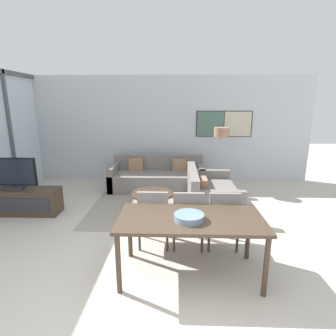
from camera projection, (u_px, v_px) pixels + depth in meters
The scene contains 14 objects.
ground_plane at pixel (136, 328), 2.49m from camera, with size 24.00×24.00×0.00m, color beige.
wall_back at pixel (164, 129), 7.06m from camera, with size 7.87×0.09×2.80m.
area_rug at pixel (153, 209), 5.30m from camera, with size 2.51×2.00×0.01m.
tv_console at pixel (16, 201), 5.04m from camera, with size 1.66×0.44×0.50m.
television at pixel (12, 174), 4.91m from camera, with size 0.92×0.20×0.60m.
sofa_main at pixel (157, 178), 6.58m from camera, with size 2.29×0.96×0.78m.
sofa_side at pixel (208, 195), 5.35m from camera, with size 0.96×1.62×0.78m.
coffee_table at pixel (152, 197), 5.23m from camera, with size 0.83×0.83×0.35m.
dining_table at pixel (190, 223), 3.13m from camera, with size 1.73×0.85×0.76m.
dining_chair_left at pixel (154, 215), 3.80m from camera, with size 0.46×0.46×0.90m.
dining_chair_centre at pixel (188, 216), 3.77m from camera, with size 0.46×0.46×0.90m.
dining_chair_right at pixel (223, 217), 3.75m from camera, with size 0.46×0.46×0.90m.
fruit_bowl at pixel (189, 217), 3.02m from camera, with size 0.35×0.35×0.08m.
floor_lamp at pixel (221, 137), 6.25m from camera, with size 0.36×0.36×1.53m.
Camera 1 is at (0.38, -2.04, 2.07)m, focal length 28.00 mm.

